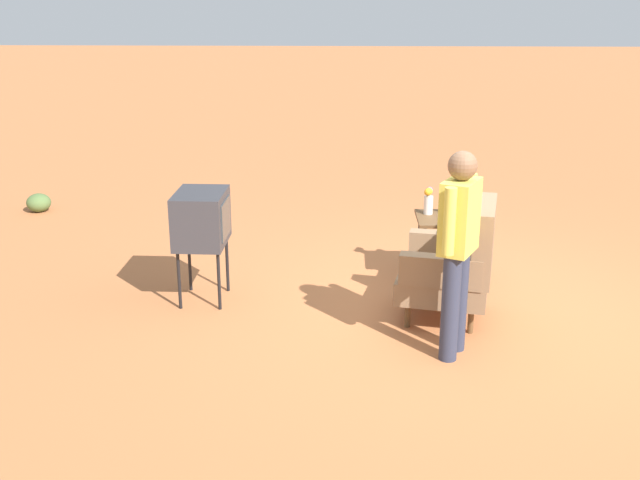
# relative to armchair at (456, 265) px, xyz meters

# --- Properties ---
(ground_plane) EXTENTS (60.00, 60.00, 0.00)m
(ground_plane) POSITION_rel_armchair_xyz_m (-0.18, 0.04, -0.50)
(ground_plane) COLOR #B76B3D
(armchair) EXTENTS (0.91, 0.92, 1.06)m
(armchair) POSITION_rel_armchair_xyz_m (0.00, 0.00, 0.00)
(armchair) COLOR brown
(armchair) RESTS_ON ground
(side_table) EXTENTS (0.56, 0.56, 0.64)m
(side_table) POSITION_rel_armchair_xyz_m (-0.95, 0.02, 0.05)
(side_table) COLOR black
(side_table) RESTS_ON ground
(tv_on_stand) EXTENTS (0.61, 0.46, 1.03)m
(tv_on_stand) POSITION_rel_armchair_xyz_m (-0.36, -2.25, 0.28)
(tv_on_stand) COLOR black
(tv_on_stand) RESTS_ON ground
(person_standing) EXTENTS (0.52, 0.36, 1.64)m
(person_standing) POSITION_rel_armchair_xyz_m (0.69, -0.10, 0.44)
(person_standing) COLOR #2D3347
(person_standing) RESTS_ON ground
(soda_can_blue) EXTENTS (0.07, 0.07, 0.12)m
(soda_can_blue) POSITION_rel_armchair_xyz_m (-0.76, 0.23, 0.20)
(soda_can_blue) COLOR blue
(soda_can_blue) RESTS_ON side_table
(bottle_tall_amber) EXTENTS (0.07, 0.07, 0.30)m
(bottle_tall_amber) POSITION_rel_armchair_xyz_m (-1.00, 0.14, 0.29)
(bottle_tall_amber) COLOR brown
(bottle_tall_amber) RESTS_ON side_table
(flower_vase) EXTENTS (0.15, 0.10, 0.27)m
(flower_vase) POSITION_rel_armchair_xyz_m (-1.06, -0.14, 0.29)
(flower_vase) COLOR silver
(flower_vase) RESTS_ON side_table
(shrub_near) EXTENTS (0.30, 0.30, 0.24)m
(shrub_near) POSITION_rel_armchair_xyz_m (-3.18, -4.88, -0.38)
(shrub_near) COLOR #516B38
(shrub_near) RESTS_ON ground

